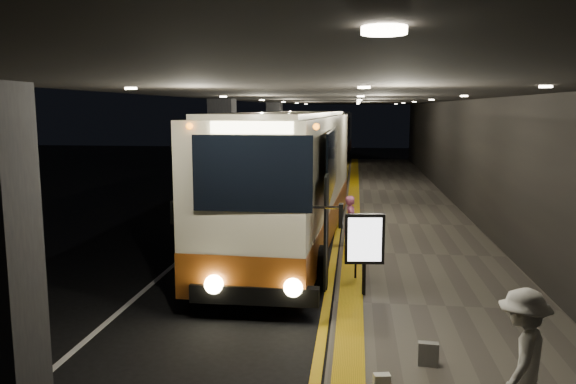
# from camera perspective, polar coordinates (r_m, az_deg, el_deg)

# --- Properties ---
(ground) EXTENTS (90.00, 90.00, 0.00)m
(ground) POSITION_cam_1_polar(r_m,az_deg,el_deg) (15.13, -4.45, -7.19)
(ground) COLOR black
(lane_line_white) EXTENTS (0.12, 50.00, 0.01)m
(lane_line_white) POSITION_cam_1_polar(r_m,az_deg,el_deg) (20.25, -6.68, -3.18)
(lane_line_white) COLOR silver
(lane_line_white) RESTS_ON ground
(kerb_stripe_yellow) EXTENTS (0.18, 50.00, 0.01)m
(kerb_stripe_yellow) POSITION_cam_1_polar(r_m,az_deg,el_deg) (19.71, 5.16, -3.48)
(kerb_stripe_yellow) COLOR gold
(kerb_stripe_yellow) RESTS_ON ground
(sidewalk) EXTENTS (4.50, 50.00, 0.15)m
(sidewalk) POSITION_cam_1_polar(r_m,az_deg,el_deg) (19.77, 12.14, -3.39)
(sidewalk) COLOR #514C44
(sidewalk) RESTS_ON ground
(tactile_strip) EXTENTS (0.50, 50.00, 0.01)m
(tactile_strip) POSITION_cam_1_polar(r_m,az_deg,el_deg) (19.67, 6.62, -3.08)
(tactile_strip) COLOR gold
(tactile_strip) RESTS_ON sidewalk
(terminal_wall) EXTENTS (0.10, 50.00, 6.00)m
(terminal_wall) POSITION_cam_1_polar(r_m,az_deg,el_deg) (19.73, 18.95, 4.89)
(terminal_wall) COLOR black
(terminal_wall) RESTS_ON ground
(support_columns) EXTENTS (0.80, 24.80, 4.40)m
(support_columns) POSITION_cam_1_polar(r_m,az_deg,el_deg) (18.89, -6.62, 2.72)
(support_columns) COLOR black
(support_columns) RESTS_ON ground
(canopy) EXTENTS (9.00, 50.00, 0.40)m
(canopy) POSITION_cam_1_polar(r_m,az_deg,el_deg) (19.28, 5.79, 9.99)
(canopy) COLOR black
(canopy) RESTS_ON support_columns
(coach_main) EXTENTS (3.11, 12.47, 3.86)m
(coach_main) POSITION_cam_1_polar(r_m,az_deg,el_deg) (16.43, 0.26, 0.70)
(coach_main) COLOR beige
(coach_main) RESTS_ON ground
(coach_second) EXTENTS (3.00, 11.58, 3.60)m
(coach_second) POSITION_cam_1_polar(r_m,az_deg,el_deg) (31.19, 3.14, 4.15)
(coach_second) COLOR beige
(coach_second) RESTS_ON ground
(coach_third) EXTENTS (2.68, 11.79, 3.69)m
(coach_third) POSITION_cam_1_polar(r_m,az_deg,el_deg) (46.59, 4.75, 5.62)
(coach_third) COLOR beige
(coach_third) RESTS_ON ground
(passenger_boarding) EXTENTS (0.41, 0.58, 1.51)m
(passenger_boarding) POSITION_cam_1_polar(r_m,az_deg,el_deg) (15.95, 6.41, -3.05)
(passenger_boarding) COLOR #B75588
(passenger_boarding) RESTS_ON sidewalk
(passenger_waiting_white) EXTENTS (0.97, 1.24, 1.74)m
(passenger_waiting_white) POSITION_cam_1_polar(r_m,az_deg,el_deg) (7.85, 22.72, -15.17)
(passenger_waiting_white) COLOR beige
(passenger_waiting_white) RESTS_ON sidewalk
(bag_polka) EXTENTS (0.32, 0.15, 0.37)m
(bag_polka) POSITION_cam_1_polar(r_m,az_deg,el_deg) (9.24, 14.06, -15.69)
(bag_polka) COLOR black
(bag_polka) RESTS_ON sidewalk
(bag_plain) EXTENTS (0.25, 0.17, 0.28)m
(bag_plain) POSITION_cam_1_polar(r_m,az_deg,el_deg) (8.33, 9.50, -18.67)
(bag_plain) COLOR silver
(bag_plain) RESTS_ON sidewalk
(info_sign) EXTENTS (0.83, 0.20, 1.75)m
(info_sign) POSITION_cam_1_polar(r_m,az_deg,el_deg) (11.92, 7.80, -4.93)
(info_sign) COLOR black
(info_sign) RESTS_ON sidewalk
(stanchion_post) EXTENTS (0.05, 0.05, 1.10)m
(stanchion_post) POSITION_cam_1_polar(r_m,az_deg,el_deg) (13.20, 6.90, -6.41)
(stanchion_post) COLOR black
(stanchion_post) RESTS_ON sidewalk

